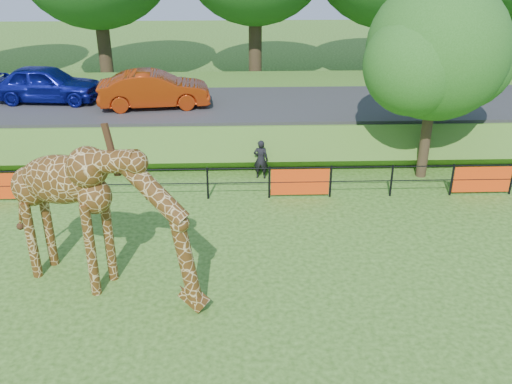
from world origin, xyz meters
TOP-DOWN VIEW (x-y plane):
  - ground at (0.00, 0.00)m, footprint 90.00×90.00m
  - giraffe at (-2.21, 3.08)m, footprint 5.28×3.16m
  - perimeter_fence at (0.00, 8.00)m, footprint 28.07×0.10m
  - embankment at (0.00, 15.50)m, footprint 40.00×9.00m
  - road at (0.00, 14.00)m, footprint 40.00×5.00m
  - car_blue at (-6.86, 14.56)m, footprint 4.54×2.18m
  - car_red at (-2.31, 13.61)m, footprint 4.51×1.97m
  - visitor at (1.79, 9.62)m, footprint 0.56×0.41m
  - tree_east at (7.60, 9.63)m, footprint 5.40×4.71m

SIDE VIEW (x-z plane):
  - ground at x=0.00m, z-range 0.00..0.00m
  - perimeter_fence at x=0.00m, z-range 0.00..1.10m
  - embankment at x=0.00m, z-range 0.00..1.30m
  - visitor at x=1.79m, z-range 0.00..1.40m
  - road at x=0.00m, z-range 1.30..1.42m
  - giraffe at x=-2.21m, z-range 0.00..3.83m
  - car_red at x=-2.31m, z-range 1.42..2.86m
  - car_blue at x=-6.86m, z-range 1.42..2.92m
  - tree_east at x=7.60m, z-range 0.90..7.66m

